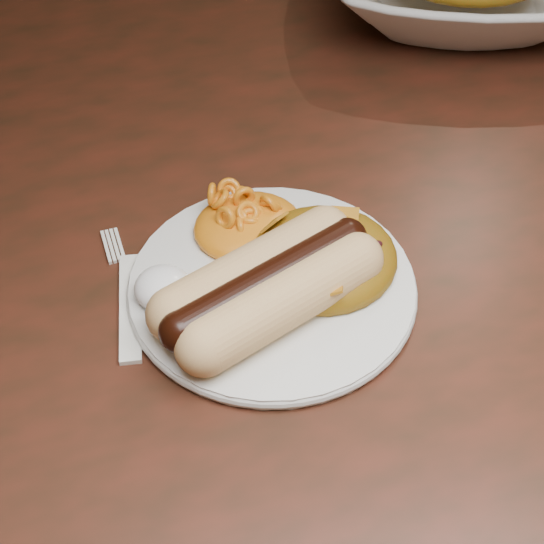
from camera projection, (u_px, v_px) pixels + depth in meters
name	position (u px, v px, depth m)	size (l,w,h in m)	color
table	(305.00, 241.00, 0.77)	(1.60, 0.90, 0.75)	#4C1C12
plate	(272.00, 287.00, 0.60)	(0.21, 0.21, 0.01)	silver
hotdog	(268.00, 285.00, 0.56)	(0.14, 0.11, 0.04)	#EED67A
mac_and_cheese	(248.00, 215.00, 0.62)	(0.08, 0.08, 0.03)	orange
sour_cream	(162.00, 284.00, 0.58)	(0.04, 0.04, 0.02)	white
taco_salad	(323.00, 247.00, 0.59)	(0.11, 0.10, 0.05)	#BC3909
fork	(130.00, 307.00, 0.59)	(0.02, 0.16, 0.00)	white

